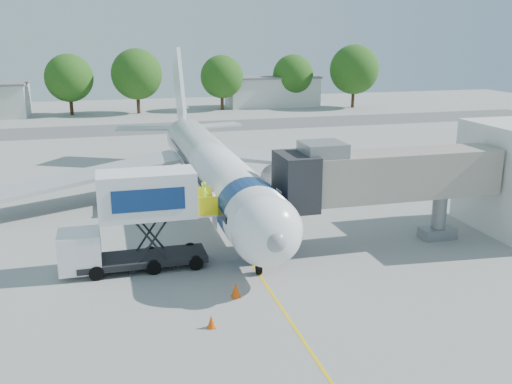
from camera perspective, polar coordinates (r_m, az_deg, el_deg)
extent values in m
plane|color=#9C9C99|center=(39.94, -3.32, -2.88)|extent=(160.00, 160.00, 0.00)
cube|color=yellow|center=(39.94, -3.32, -2.87)|extent=(0.15, 70.00, 0.01)
cube|color=#59595B|center=(80.49, -9.48, 6.33)|extent=(120.00, 10.00, 0.01)
cylinder|color=white|center=(41.95, -4.22, 2.27)|extent=(3.70, 28.00, 3.70)
sphere|color=white|center=(28.85, 1.07, -3.90)|extent=(3.70, 3.70, 3.70)
sphere|color=gray|center=(27.45, 1.96, -4.94)|extent=(1.10, 1.10, 1.10)
cone|color=white|center=(58.43, -7.40, 5.95)|extent=(3.70, 6.00, 3.70)
cube|color=white|center=(58.87, -7.68, 10.14)|extent=(0.35, 7.26, 8.29)
cube|color=#ADAFB2|center=(47.79, 5.65, 3.02)|extent=(16.17, 9.32, 1.42)
cube|color=#ADAFB2|center=(44.86, -16.43, 1.62)|extent=(16.17, 9.32, 1.42)
cylinder|color=#999BA0|center=(45.07, 2.34, 1.01)|extent=(2.10, 3.60, 2.10)
cylinder|color=#999BA0|center=(43.19, -11.74, 0.04)|extent=(2.10, 3.60, 2.10)
cube|color=black|center=(28.43, 1.24, -3.24)|extent=(2.60, 1.39, 0.81)
cylinder|color=navy|center=(31.59, -0.44, -2.16)|extent=(3.73, 2.00, 3.73)
cylinder|color=silver|center=(31.00, 0.27, -6.94)|extent=(0.16, 0.16, 1.50)
cylinder|color=black|center=(31.17, 0.27, -7.67)|extent=(0.25, 0.64, 0.64)
cylinder|color=black|center=(45.95, -1.69, 0.20)|extent=(0.35, 0.90, 0.90)
cylinder|color=black|center=(45.09, -8.13, -0.26)|extent=(0.35, 0.90, 0.90)
cube|color=gray|center=(35.35, 13.41, 1.69)|extent=(13.60, 2.60, 2.80)
cube|color=black|center=(32.93, 4.01, 1.08)|extent=(2.00, 3.20, 3.20)
cube|color=slate|center=(33.08, 6.70, 4.27)|extent=(2.40, 2.40, 0.80)
cylinder|color=slate|center=(37.86, 17.82, -2.28)|extent=(0.90, 0.90, 3.00)
cube|color=slate|center=(38.22, 17.67, -3.92)|extent=(2.20, 1.20, 0.70)
cylinder|color=black|center=(37.75, 16.52, -4.07)|extent=(0.30, 0.70, 0.70)
cylinder|color=black|center=(38.70, 18.80, -3.78)|extent=(0.30, 0.70, 0.70)
cube|color=black|center=(32.49, -11.25, -6.55)|extent=(7.00, 2.30, 0.35)
cube|color=white|center=(32.22, -17.21, -5.64)|extent=(2.20, 2.20, 2.10)
cube|color=black|center=(32.06, -17.27, -4.88)|extent=(1.90, 2.10, 0.70)
cube|color=white|center=(31.33, -10.87, -0.21)|extent=(5.20, 2.40, 2.50)
cube|color=navy|center=(30.16, -10.69, -0.82)|extent=(3.80, 0.04, 1.20)
cube|color=silver|center=(32.02, -5.14, -1.88)|extent=(1.10, 2.20, 0.10)
cube|color=yellow|center=(30.87, -4.82, -1.47)|extent=(1.10, 0.06, 1.10)
cube|color=yellow|center=(32.86, -5.48, -0.43)|extent=(1.10, 0.06, 1.10)
cylinder|color=black|center=(31.84, -6.03, -7.09)|extent=(0.80, 0.25, 0.80)
cylinder|color=black|center=(33.77, -6.60, -5.75)|extent=(0.80, 0.25, 0.80)
cylinder|color=black|center=(31.56, -15.66, -7.82)|extent=(0.80, 0.25, 0.80)
cylinder|color=black|center=(33.50, -15.65, -6.43)|extent=(0.80, 0.25, 0.80)
imported|color=#9BE518|center=(31.78, -5.14, -0.40)|extent=(0.55, 0.68, 1.62)
cube|color=white|center=(25.19, 10.93, -12.95)|extent=(3.80, 2.40, 1.41)
cube|color=navy|center=(24.98, 10.98, -12.03)|extent=(2.29, 2.04, 0.35)
cylinder|color=black|center=(24.14, 9.06, -15.17)|extent=(0.74, 0.37, 0.71)
cylinder|color=black|center=(25.16, 7.23, -13.73)|extent=(0.74, 0.37, 0.71)
cylinder|color=black|center=(25.66, 14.48, -13.52)|extent=(0.74, 0.37, 0.71)
cylinder|color=black|center=(26.62, 12.53, -12.26)|extent=(0.74, 0.37, 0.71)
cone|color=#E54E0C|center=(28.62, -2.02, -9.73)|extent=(0.49, 0.49, 0.78)
cube|color=#E54E0C|center=(28.78, -2.01, -10.40)|extent=(0.45, 0.45, 0.04)
cone|color=#E54E0C|center=(25.96, -4.48, -12.78)|extent=(0.39, 0.39, 0.62)
cube|color=#E54E0C|center=(26.10, -4.47, -13.34)|extent=(0.35, 0.35, 0.04)
cube|color=silver|center=(103.94, 1.62, 9.96)|extent=(16.00, 7.00, 5.00)
cube|color=slate|center=(103.71, 1.64, 11.42)|extent=(16.40, 7.40, 0.30)
cylinder|color=#382314|center=(96.99, -17.99, 8.34)|extent=(0.56, 0.56, 3.40)
sphere|color=#1E5316|center=(96.61, -18.20, 10.78)|extent=(7.56, 7.56, 7.56)
cylinder|color=#382314|center=(96.17, -11.69, 8.80)|extent=(0.56, 0.56, 3.67)
sphere|color=#1E5316|center=(95.77, -11.84, 11.47)|extent=(8.17, 8.17, 8.17)
cylinder|color=#382314|center=(98.86, -3.41, 9.14)|extent=(0.56, 0.56, 3.25)
sphere|color=#1E5316|center=(98.50, -3.44, 11.44)|extent=(7.22, 7.22, 7.22)
cylinder|color=#382314|center=(103.65, 3.69, 9.42)|extent=(0.56, 0.56, 3.22)
sphere|color=#1E5316|center=(103.30, 3.73, 11.60)|extent=(7.16, 7.16, 7.16)
cylinder|color=#382314|center=(103.25, 9.67, 9.39)|extent=(0.56, 0.56, 3.84)
sphere|color=#1E5316|center=(102.87, 9.79, 11.98)|extent=(8.52, 8.52, 8.52)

